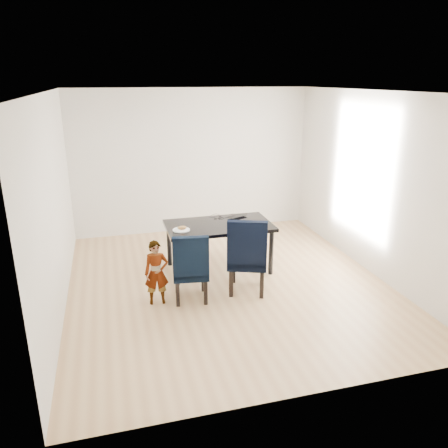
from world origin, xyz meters
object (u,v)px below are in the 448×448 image
object	(u,v)px
dining_table	(219,247)
laptop	(236,216)
chair_left	(190,266)
chair_right	(248,254)
child	(157,273)
plate	(181,230)

from	to	relation	value
dining_table	laptop	size ratio (longest dim) A/B	4.94
chair_left	chair_right	bearing A→B (deg)	10.36
child	chair_right	bearing A→B (deg)	4.67
child	laptop	bearing A→B (deg)	41.22
dining_table	chair_right	bearing A→B (deg)	-75.05
chair_left	chair_right	size ratio (longest dim) A/B	0.88
dining_table	plate	distance (m)	0.72
chair_right	laptop	size ratio (longest dim) A/B	3.39
chair_right	laptop	bearing A→B (deg)	102.67
chair_left	laptop	xyz separation A→B (m)	(0.96, 1.12, 0.28)
child	chair_left	bearing A→B (deg)	2.92
dining_table	plate	xyz separation A→B (m)	(-0.60, -0.13, 0.38)
plate	laptop	xyz separation A→B (m)	(0.96, 0.44, 0.01)
dining_table	chair_right	world-z (taller)	chair_right
dining_table	plate	bearing A→B (deg)	-167.47
child	laptop	xyz separation A→B (m)	(1.42, 1.12, 0.33)
chair_left	chair_right	world-z (taller)	chair_right
dining_table	laptop	bearing A→B (deg)	40.26
child	dining_table	bearing A→B (deg)	40.59
chair_right	plate	world-z (taller)	chair_right
chair_left	child	world-z (taller)	chair_left
chair_right	chair_left	bearing A→B (deg)	-156.61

